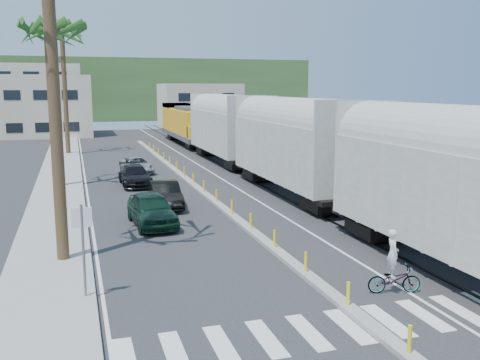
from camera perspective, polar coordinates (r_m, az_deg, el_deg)
name	(u,v)px	position (r m, az deg, el deg)	size (l,w,h in m)	color
ground	(332,297)	(17.20, 9.78, -12.20)	(140.00, 140.00, 0.00)	#28282B
sidewalk	(60,179)	(39.67, -18.66, 0.12)	(3.00, 90.00, 0.15)	gray
rails	(232,165)	(44.39, -0.90, 1.57)	(1.56, 100.00, 0.06)	black
median	(194,184)	(35.47, -4.98, -0.47)	(0.45, 60.00, 0.85)	gray
crosswalk	(365,324)	(15.60, 13.22, -14.70)	(14.00, 2.20, 0.01)	silver
lane_markings	(150,175)	(40.01, -9.54, 0.48)	(9.42, 90.00, 0.01)	silver
freight_train	(259,138)	(37.51, 2.08, 4.47)	(3.00, 60.94, 5.85)	#A3A195
palm_trees	(56,17)	(37.11, -19.03, 16.12)	(3.50, 37.20, 13.75)	brown
street_sign	(83,238)	(16.74, -16.43, -5.96)	(0.60, 0.08, 3.00)	slate
buildings	(79,101)	(85.83, -16.81, 8.06)	(38.00, 27.00, 10.00)	#B8A892
hillside	(109,90)	(114.38, -13.78, 9.36)	(80.00, 20.00, 12.00)	#385628
car_lead	(152,209)	(25.48, -9.41, -3.08)	(2.13, 4.67, 1.55)	black
car_second	(165,195)	(29.20, -7.99, -1.56)	(1.56, 4.24, 1.39)	black
car_third	(135,176)	(36.02, -11.15, 0.47)	(1.95, 4.61, 1.33)	black
car_rear	(137,165)	(41.33, -10.94, 1.58)	(2.42, 4.52, 1.21)	#B0B2B5
cyclist	(394,273)	(17.73, 16.08, -9.54)	(1.37, 1.95, 2.08)	#9EA0A5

